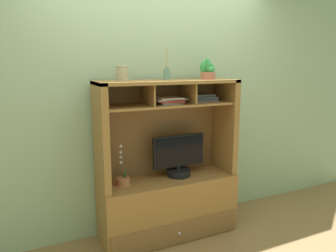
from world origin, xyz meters
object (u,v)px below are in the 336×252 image
tv_monitor (179,159)px  potted_orchid (123,180)px  diffuser_bottle (167,74)px  ceramic_vase (122,73)px  magazine_stack_left (201,98)px  media_console (168,188)px  potted_succulent (207,71)px  magazine_stack_centre (169,100)px

tv_monitor → potted_orchid: bearing=-179.6°
diffuser_bottle → ceramic_vase: diffuser_bottle is taller
potted_orchid → magazine_stack_left: magazine_stack_left is taller
media_console → ceramic_vase: 1.21m
potted_orchid → magazine_stack_left: size_ratio=1.37×
potted_orchid → diffuser_bottle: bearing=2.3°
tv_monitor → potted_succulent: potted_succulent is taller
potted_succulent → ceramic_vase: bearing=-178.2°
diffuser_bottle → potted_orchid: bearing=-177.7°
diffuser_bottle → potted_succulent: diffuser_bottle is taller
magazine_stack_left → tv_monitor: bearing=-172.9°
tv_monitor → ceramic_vase: bearing=-177.7°
tv_monitor → media_console: bearing=-177.0°
potted_orchid → diffuser_bottle: (0.45, 0.02, 0.96)m
potted_orchid → potted_succulent: (0.89, 0.01, 0.99)m
magazine_stack_centre → media_console: bearing=97.0°
diffuser_bottle → ceramic_vase: (-0.44, -0.04, 0.01)m
magazine_stack_left → diffuser_bottle: size_ratio=0.97×
magazine_stack_centre → diffuser_bottle: 0.25m
potted_orchid → magazine_stack_centre: 0.85m
tv_monitor → ceramic_vase: ceramic_vase is taller
magazine_stack_left → potted_orchid: bearing=-177.4°
tv_monitor → potted_orchid: 0.59m
potted_succulent → ceramic_vase: size_ratio=1.50×
tv_monitor → diffuser_bottle: 0.85m
media_console → potted_succulent: 1.23m
magazine_stack_left → magazine_stack_centre: bearing=-170.7°
media_console → diffuser_bottle: 1.12m
media_console → magazine_stack_left: (0.39, 0.04, 0.88)m
diffuser_bottle → media_console: bearing=-90.0°
potted_succulent → diffuser_bottle: bearing=178.9°
tv_monitor → magazine_stack_centre: (-0.12, -0.03, 0.60)m
potted_succulent → magazine_stack_left: bearing=149.6°
media_console → tv_monitor: 0.31m
media_console → potted_succulent: potted_succulent is taller
media_console → magazine_stack_left: bearing=5.8°
ceramic_vase → potted_succulent: bearing=1.8°
media_console → potted_orchid: media_console is taller
media_console → potted_succulent: (0.44, 0.01, 1.15)m
diffuser_bottle → potted_succulent: (0.44, -0.01, 0.03)m
potted_orchid → potted_succulent: potted_succulent is taller
diffuser_bottle → ceramic_vase: 0.44m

